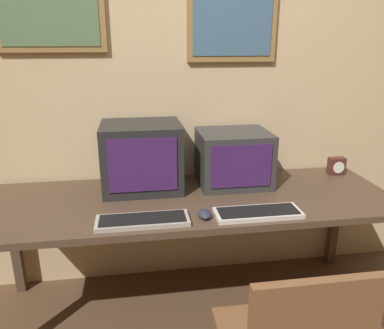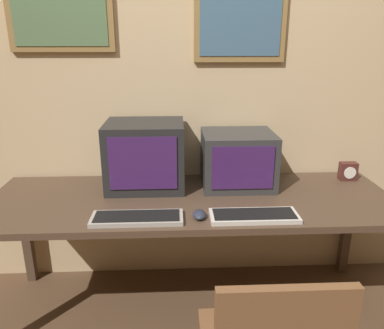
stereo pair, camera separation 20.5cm
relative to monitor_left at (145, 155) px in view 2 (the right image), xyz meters
The scene contains 8 objects.
wall_back 0.52m from the monitor_left, 42.26° to the left, with size 8.00×0.08×2.60m.
desk 0.42m from the monitor_left, 35.21° to the right, with size 2.29×0.77×0.74m.
monitor_left is the anchor object (origin of this frame).
monitor_right 0.55m from the monitor_left, ahead, with size 0.42×0.37×0.33m.
keyboard_main 0.49m from the monitor_left, 91.87° to the right, with size 0.45×0.16×0.03m.
keyboard_side 0.75m from the monitor_left, 39.16° to the right, with size 0.44×0.16×0.03m.
mouse_near_keyboard 0.56m from the monitor_left, 56.76° to the right, with size 0.07×0.10×0.04m.
desk_clock 1.28m from the monitor_left, ahead, with size 0.10×0.06×0.11m.
Camera 2 is at (-0.09, -1.24, 1.58)m, focal length 35.00 mm.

